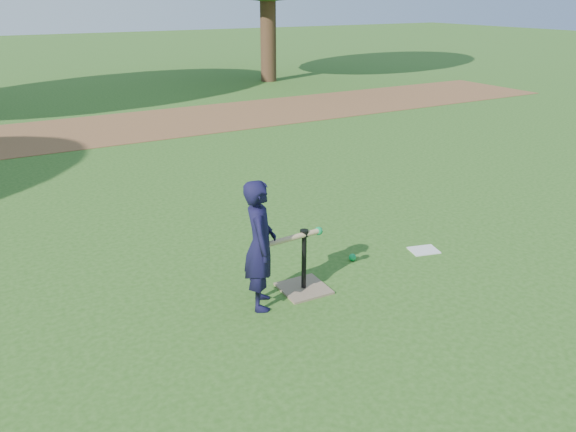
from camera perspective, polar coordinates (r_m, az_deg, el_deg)
ground at (r=5.57m, az=-3.04°, el=-6.50°), size 80.00×80.00×0.00m
dirt_strip at (r=12.38m, az=-19.18°, el=8.22°), size 24.00×3.00×0.01m
child at (r=4.88m, az=-2.86°, el=-2.96°), size 0.43×0.51×1.18m
wiffle_ball_ground at (r=5.96m, az=6.57°, el=-4.19°), size 0.08×0.08×0.08m
clipboard at (r=6.34m, az=13.63°, el=-3.40°), size 0.35×0.30×0.01m
batting_tee at (r=5.34m, az=1.61°, el=-6.42°), size 0.44×0.44×0.61m
swing_action at (r=5.08m, az=0.88°, el=-2.13°), size 0.65×0.13×0.08m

